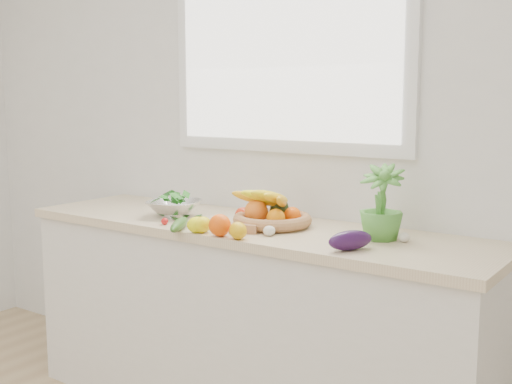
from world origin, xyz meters
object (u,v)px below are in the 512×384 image
Objects in this scene: cucumber at (179,224)px; potted_herb at (381,204)px; fruit_basket at (272,215)px; eggplant at (350,240)px; colander_with_spinach at (174,203)px; apple at (243,215)px.

potted_herb is at bearing 22.86° from cucumber.
cucumber is 0.63× the size of fruit_basket.
eggplant is at bearing -22.51° from fruit_basket.
colander_with_spinach reaches higher than cucumber.
eggplant is (0.63, -0.19, 0.00)m from apple.
eggplant is 0.59× the size of potted_herb.
fruit_basket is 0.51m from colander_with_spinach.
colander_with_spinach reaches higher than apple.
potted_herb is 1.02× the size of colander_with_spinach.
colander_with_spinach is (-1.00, -0.11, -0.08)m from potted_herb.
eggplant is 0.77m from cucumber.
fruit_basket is (-0.50, -0.03, -0.09)m from potted_herb.
potted_herb is at bearing 3.92° from apple.
fruit_basket is (0.28, 0.29, 0.03)m from cucumber.
potted_herb is 0.78× the size of fruit_basket.
potted_herb is at bearing 4.04° from fruit_basket.
apple is at bearing -176.48° from fruit_basket.
potted_herb reaches higher than colander_with_spinach.
apple is 0.15m from fruit_basket.
colander_with_spinach is (-0.98, 0.12, 0.03)m from eggplant.
colander_with_spinach is at bearing 136.27° from cucumber.
fruit_basket is at bearing 157.49° from eggplant.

